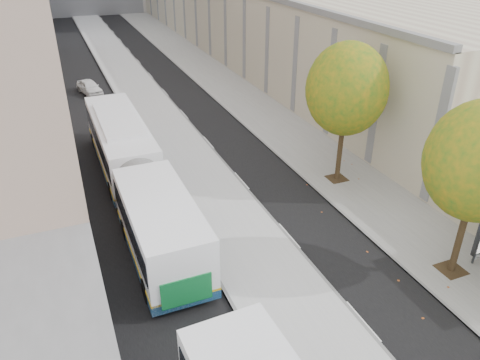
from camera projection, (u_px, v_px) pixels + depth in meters
bus_platform at (159, 121)px, 35.56m from camera, size 4.25×150.00×0.15m
sidewalk at (255, 108)px, 38.24m from camera, size 4.75×150.00×0.08m
building_tan at (246, 3)px, 63.76m from camera, size 18.00×92.00×8.00m
tree_c at (480, 162)px, 17.68m from camera, size 4.20×4.20×7.28m
tree_d at (347, 89)px, 24.90m from camera, size 4.40×4.40×7.60m
bus_far at (135, 172)px, 24.66m from camera, size 2.84×18.64×3.11m
distant_car at (90, 87)px, 41.48m from camera, size 2.22×3.76×1.20m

